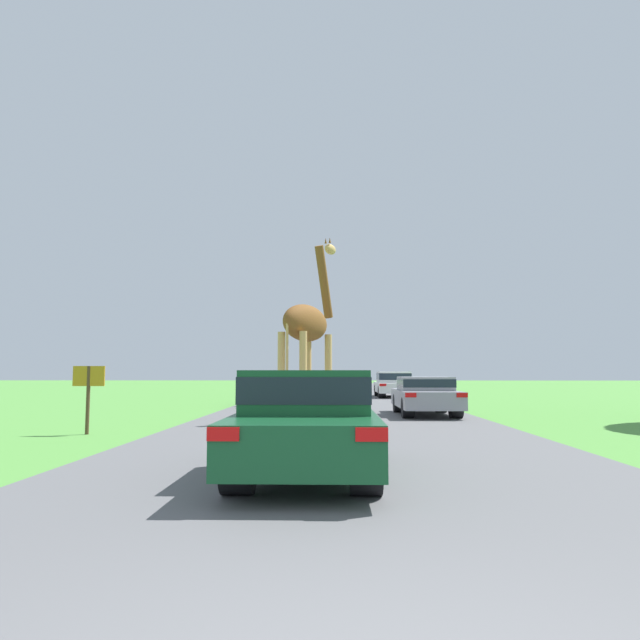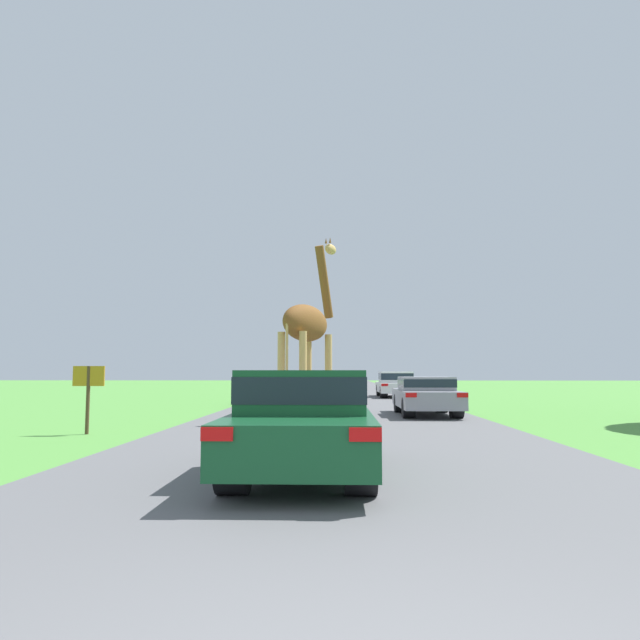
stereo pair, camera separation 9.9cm
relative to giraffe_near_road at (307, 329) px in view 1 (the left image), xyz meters
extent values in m
cube|color=#5B5B5E|center=(0.88, 16.86, -2.48)|extent=(8.29, 120.00, 0.00)
cylinder|color=tan|center=(-0.02, 0.71, -1.29)|extent=(0.19, 0.19, 2.37)
cylinder|color=#2D2319|center=(-0.02, 0.71, -2.42)|extent=(0.25, 0.25, 0.11)
cylinder|color=tan|center=(0.55, 0.45, -1.29)|extent=(0.19, 0.19, 2.37)
cylinder|color=#2D2319|center=(0.55, 0.45, -2.42)|extent=(0.25, 0.25, 0.11)
cylinder|color=tan|center=(-0.63, -0.62, -1.29)|extent=(0.19, 0.19, 2.37)
cylinder|color=#2D2319|center=(-0.63, -0.62, -2.42)|extent=(0.25, 0.25, 0.11)
cylinder|color=tan|center=(-0.06, -0.89, -1.29)|extent=(0.19, 0.19, 2.37)
cylinder|color=#2D2319|center=(-0.06, -0.89, -2.42)|extent=(0.25, 0.25, 0.11)
ellipsoid|color=brown|center=(-0.04, -0.09, 0.16)|extent=(1.54, 2.21, 0.98)
cylinder|color=brown|center=(0.42, 0.92, 1.41)|extent=(0.59, 0.90, 2.04)
ellipsoid|color=tan|center=(0.60, 1.31, 2.44)|extent=(0.45, 0.61, 0.30)
cylinder|color=tan|center=(-0.46, -0.99, -0.49)|extent=(0.07, 0.07, 1.30)
cone|color=brown|center=(0.47, 1.18, 2.67)|extent=(0.07, 0.07, 0.16)
cone|color=brown|center=(0.59, 1.13, 2.67)|extent=(0.07, 0.07, 0.16)
cube|color=#144C28|center=(0.34, -7.34, -1.92)|extent=(1.78, 4.17, 0.57)
cube|color=#144C28|center=(0.34, -7.34, -1.36)|extent=(1.60, 1.88, 0.55)
cube|color=#19232D|center=(0.34, -7.34, -1.34)|extent=(1.62, 1.90, 0.33)
cube|color=red|center=(-0.39, -9.44, -1.72)|extent=(0.32, 0.03, 0.14)
cube|color=red|center=(1.07, -9.44, -1.72)|extent=(0.32, 0.03, 0.14)
cylinder|color=black|center=(-0.37, -6.09, -2.15)|extent=(0.36, 0.65, 0.65)
cylinder|color=black|center=(1.05, -6.09, -2.15)|extent=(0.36, 0.65, 0.65)
cylinder|color=black|center=(-0.37, -8.59, -2.15)|extent=(0.36, 0.65, 0.65)
cylinder|color=black|center=(1.05, -8.59, -2.15)|extent=(0.36, 0.65, 0.65)
cube|color=black|center=(-1.53, 8.17, -1.98)|extent=(1.89, 3.98, 0.50)
cube|color=black|center=(-1.53, 8.17, -1.48)|extent=(1.70, 1.79, 0.50)
cube|color=#19232D|center=(-1.53, 8.17, -1.45)|extent=(1.72, 1.81, 0.30)
cube|color=red|center=(-2.31, 6.17, -1.80)|extent=(0.34, 0.03, 0.12)
cube|color=red|center=(-0.76, 6.17, -1.80)|extent=(0.34, 0.03, 0.12)
cylinder|color=black|center=(-2.29, 9.36, -2.18)|extent=(0.38, 0.59, 0.59)
cylinder|color=black|center=(-0.78, 9.36, -2.18)|extent=(0.38, 0.59, 0.59)
cylinder|color=black|center=(-2.29, 6.98, -2.18)|extent=(0.38, 0.59, 0.59)
cylinder|color=black|center=(-0.78, 6.98, -2.18)|extent=(0.38, 0.59, 0.59)
cube|color=silver|center=(-0.07, 12.54, -1.97)|extent=(1.92, 4.01, 0.53)
cube|color=silver|center=(-0.07, 12.54, -1.50)|extent=(1.73, 1.80, 0.40)
cube|color=#19232D|center=(-0.07, 12.54, -1.48)|extent=(1.75, 1.82, 0.24)
cube|color=red|center=(-0.86, 10.53, -1.78)|extent=(0.35, 0.03, 0.13)
cube|color=red|center=(0.71, 10.53, -1.78)|extent=(0.35, 0.03, 0.13)
cylinder|color=black|center=(-0.84, 13.75, -2.20)|extent=(0.38, 0.57, 0.57)
cylinder|color=black|center=(0.69, 13.75, -2.20)|extent=(0.38, 0.57, 0.57)
cylinder|color=black|center=(-0.84, 11.34, -2.20)|extent=(0.38, 0.57, 0.57)
cylinder|color=black|center=(0.69, 11.34, -2.20)|extent=(0.38, 0.57, 0.57)
cube|color=#561914|center=(-1.21, 17.03, -1.89)|extent=(1.92, 3.93, 0.60)
cube|color=#561914|center=(-1.21, 17.03, -1.34)|extent=(1.73, 1.77, 0.50)
cube|color=#19232D|center=(-1.21, 17.03, -1.31)|extent=(1.74, 1.79, 0.30)
cube|color=red|center=(-2.00, 15.05, -1.68)|extent=(0.35, 0.03, 0.14)
cube|color=red|center=(-0.43, 15.05, -1.68)|extent=(0.35, 0.03, 0.14)
cylinder|color=black|center=(-1.98, 18.21, -2.14)|extent=(0.38, 0.68, 0.68)
cylinder|color=black|center=(-0.45, 18.21, -2.14)|extent=(0.38, 0.68, 0.68)
cylinder|color=black|center=(-1.98, 15.85, -2.14)|extent=(0.38, 0.68, 0.68)
cylinder|color=black|center=(-0.45, 15.85, -2.14)|extent=(0.38, 0.68, 0.68)
cube|color=gray|center=(3.57, 2.98, -1.96)|extent=(1.74, 3.91, 0.52)
cube|color=gray|center=(3.57, 2.98, -1.49)|extent=(1.57, 1.76, 0.41)
cube|color=#19232D|center=(3.57, 2.98, -1.47)|extent=(1.59, 1.78, 0.25)
cube|color=red|center=(2.85, 1.02, -1.78)|extent=(0.31, 0.03, 0.13)
cube|color=red|center=(4.28, 1.02, -1.78)|extent=(0.31, 0.03, 0.13)
cylinder|color=black|center=(2.87, 4.15, -2.18)|extent=(0.35, 0.61, 0.61)
cylinder|color=black|center=(4.26, 4.15, -2.18)|extent=(0.35, 0.61, 0.61)
cylinder|color=black|center=(2.87, 1.81, -2.18)|extent=(0.35, 0.61, 0.61)
cylinder|color=black|center=(4.26, 1.81, -2.18)|extent=(0.35, 0.61, 0.61)
cube|color=silver|center=(3.87, 15.36, -1.97)|extent=(1.83, 4.34, 0.50)
cube|color=silver|center=(3.87, 15.36, -1.43)|extent=(1.65, 1.95, 0.58)
cube|color=#19232D|center=(3.87, 15.36, -1.40)|extent=(1.67, 1.97, 0.35)
cube|color=red|center=(3.11, 13.18, -1.79)|extent=(0.33, 0.03, 0.12)
cube|color=red|center=(4.62, 13.18, -1.79)|extent=(0.33, 0.03, 0.12)
cylinder|color=black|center=(3.13, 16.66, -2.17)|extent=(0.37, 0.61, 0.61)
cylinder|color=black|center=(4.60, 16.66, -2.17)|extent=(0.37, 0.61, 0.61)
cylinder|color=black|center=(3.13, 14.06, -2.17)|extent=(0.37, 0.61, 0.61)
cylinder|color=black|center=(4.60, 14.06, -2.17)|extent=(0.37, 0.61, 0.61)
cylinder|color=#4C3823|center=(-4.69, -2.64, -1.74)|extent=(0.08, 0.08, 1.49)
cube|color=#B27F19|center=(-4.69, -2.64, -1.21)|extent=(0.70, 0.04, 0.44)
camera|label=1|loc=(0.70, -15.08, -1.10)|focal=32.00mm
camera|label=2|loc=(0.80, -15.08, -1.10)|focal=32.00mm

